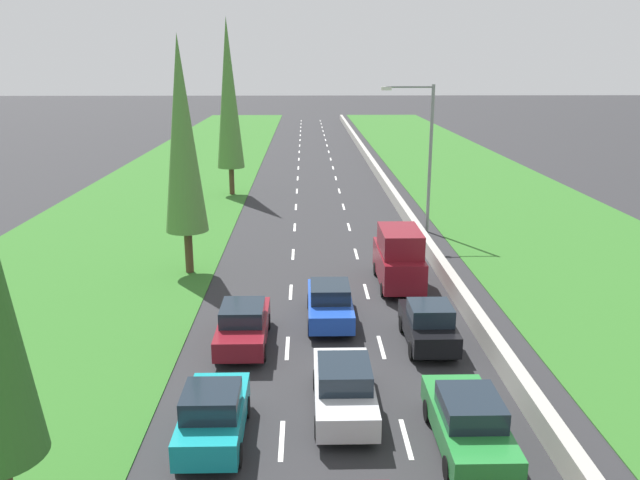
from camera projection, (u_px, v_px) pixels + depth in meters
The scene contains 15 objects.
ground_plane at pixel (316, 173), 61.23m from camera, with size 300.00×300.00×0.00m, color #28282B.
grass_verge_left at pixel (184, 173), 60.95m from camera, with size 14.00×140.00×0.04m, color #2D6623.
grass_verge_right at pixel (464, 172), 61.55m from camera, with size 14.00×140.00×0.04m, color #2D6623.
median_barrier at pixel (375, 168), 61.25m from camera, with size 0.44×120.00×0.85m, color #9E9B93.
lane_markings at pixel (316, 173), 61.23m from camera, with size 3.64×116.00×0.01m.
green_sedan_right_lane at pixel (468, 422), 17.30m from camera, with size 1.82×4.50×1.64m.
silver_sedan_centre_lane at pixel (344, 387), 19.13m from camera, with size 1.82×4.50×1.64m.
black_hatchback_right_lane at pixel (428, 324), 23.68m from camera, with size 1.74×3.90×1.72m.
teal_hatchback_left_lane at pixel (213, 415), 17.60m from camera, with size 1.74×3.90×1.72m.
blue_sedan_centre_lane at pixel (330, 303), 25.90m from camera, with size 1.82×4.50×1.64m.
maroon_sedan_left_lane at pixel (243, 325), 23.72m from camera, with size 1.82×4.50×1.64m.
maroon_van_right_lane at pixel (399, 258), 29.90m from camera, with size 1.96×4.90×2.82m.
poplar_tree_second at pixel (182, 136), 30.34m from camera, with size 2.09×2.09×11.58m.
poplar_tree_third at pixel (229, 94), 49.10m from camera, with size 2.14×2.14×13.62m.
street_light_mast at pixel (425, 148), 38.55m from camera, with size 3.20×0.28×9.00m.
Camera 1 is at (-1.04, -0.71, 10.22)m, focal length 35.77 mm.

